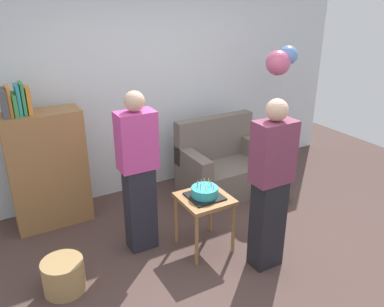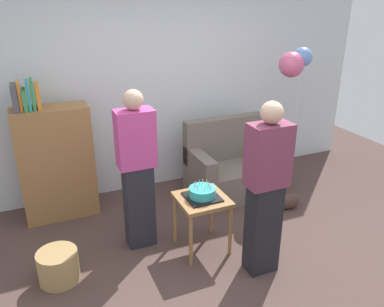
% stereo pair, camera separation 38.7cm
% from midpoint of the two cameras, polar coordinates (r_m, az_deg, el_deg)
% --- Properties ---
extents(ground_plane, '(8.00, 8.00, 0.00)m').
position_cam_midpoint_polar(ground_plane, '(3.90, 8.36, -16.37)').
color(ground_plane, '#4C3833').
extents(wall_back, '(6.00, 0.10, 2.70)m').
position_cam_midpoint_polar(wall_back, '(5.01, -3.12, 9.94)').
color(wall_back, silver).
rests_on(wall_back, ground_plane).
extents(couch, '(1.10, 0.70, 0.96)m').
position_cam_midpoint_polar(couch, '(5.06, 7.90, -2.18)').
color(couch, '#6B6056').
rests_on(couch, ground_plane).
extents(bookshelf, '(0.80, 0.36, 1.62)m').
position_cam_midpoint_polar(bookshelf, '(4.57, -17.01, -1.13)').
color(bookshelf, olive).
rests_on(bookshelf, ground_plane).
extents(side_table, '(0.48, 0.48, 0.58)m').
position_cam_midpoint_polar(side_table, '(3.88, 4.37, -7.63)').
color(side_table, olive).
rests_on(side_table, ground_plane).
extents(birthday_cake, '(0.32, 0.32, 0.17)m').
position_cam_midpoint_polar(birthday_cake, '(3.81, 4.43, -5.84)').
color(birthday_cake, black).
rests_on(birthday_cake, side_table).
extents(person_blowing_candles, '(0.36, 0.22, 1.63)m').
position_cam_midpoint_polar(person_blowing_candles, '(3.80, -5.12, -2.53)').
color(person_blowing_candles, '#23232D').
rests_on(person_blowing_candles, ground_plane).
extents(person_holding_cake, '(0.36, 0.22, 1.63)m').
position_cam_midpoint_polar(person_holding_cake, '(3.52, 13.82, -5.27)').
color(person_holding_cake, black).
rests_on(person_holding_cake, ground_plane).
extents(wicker_basket, '(0.36, 0.36, 0.30)m').
position_cam_midpoint_polar(wicker_basket, '(3.79, -16.06, -15.61)').
color(wicker_basket, '#A88451').
rests_on(wicker_basket, ground_plane).
extents(handbag, '(0.28, 0.14, 0.20)m').
position_cam_midpoint_polar(handbag, '(4.94, 16.22, -6.74)').
color(handbag, '#473328').
rests_on(handbag, ground_plane).
extents(balloon_bunch, '(0.43, 0.31, 1.82)m').
position_cam_midpoint_polar(balloon_bunch, '(5.09, 16.97, 12.59)').
color(balloon_bunch, silver).
rests_on(balloon_bunch, ground_plane).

